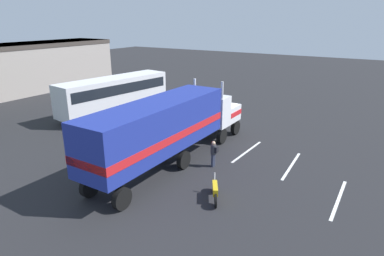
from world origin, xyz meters
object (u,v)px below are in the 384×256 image
(semi_truck, at_px, (169,125))
(parked_bus, at_px, (114,92))
(person_bystander, at_px, (214,153))
(motorcycle, at_px, (215,190))

(semi_truck, bearing_deg, parked_bus, 58.76)
(person_bystander, xyz_separation_m, motorcycle, (-3.34, -1.86, -0.41))
(person_bystander, relative_size, parked_bus, 0.14)
(person_bystander, height_order, motorcycle, person_bystander)
(semi_truck, distance_m, person_bystander, 3.16)
(person_bystander, distance_m, motorcycle, 3.85)
(motorcycle, bearing_deg, parked_bus, 59.72)
(semi_truck, relative_size, person_bystander, 8.71)
(semi_truck, xyz_separation_m, parked_bus, (6.59, 10.86, -0.46))
(person_bystander, relative_size, motorcycle, 0.87)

